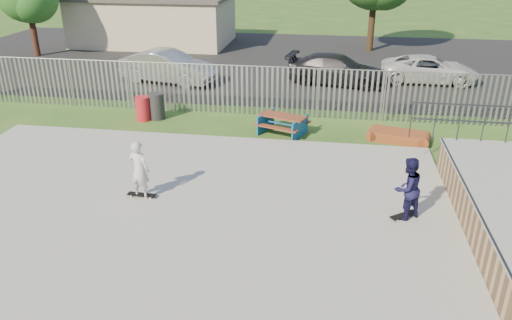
# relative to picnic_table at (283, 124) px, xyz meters

# --- Properties ---
(ground) EXTENTS (120.00, 120.00, 0.00)m
(ground) POSITION_rel_picnic_table_xyz_m (-2.46, -6.99, -0.36)
(ground) COLOR #2F5A1E
(ground) RESTS_ON ground
(concrete_slab) EXTENTS (15.00, 12.00, 0.15)m
(concrete_slab) POSITION_rel_picnic_table_xyz_m (-2.46, -6.99, -0.29)
(concrete_slab) COLOR #A0A09B
(concrete_slab) RESTS_ON ground
(fence) EXTENTS (26.04, 16.02, 2.00)m
(fence) POSITION_rel_picnic_table_xyz_m (-1.46, -2.40, 0.64)
(fence) COLOR gray
(fence) RESTS_ON ground
(picnic_table) EXTENTS (2.06, 1.88, 0.71)m
(picnic_table) POSITION_rel_picnic_table_xyz_m (0.00, 0.00, 0.00)
(picnic_table) COLOR brown
(picnic_table) RESTS_ON ground
(funbox) EXTENTS (1.95, 1.29, 0.36)m
(funbox) POSITION_rel_picnic_table_xyz_m (4.14, -0.10, -0.18)
(funbox) COLOR brown
(funbox) RESTS_ON ground
(trash_bin_red) EXTENTS (0.57, 0.57, 0.95)m
(trash_bin_red) POSITION_rel_picnic_table_xyz_m (-5.59, 0.66, 0.11)
(trash_bin_red) COLOR red
(trash_bin_red) RESTS_ON ground
(trash_bin_grey) EXTENTS (0.62, 0.62, 1.04)m
(trash_bin_grey) POSITION_rel_picnic_table_xyz_m (-5.11, 0.90, 0.16)
(trash_bin_grey) COLOR #27282A
(trash_bin_grey) RESTS_ON ground
(parking_lot) EXTENTS (40.00, 18.00, 0.02)m
(parking_lot) POSITION_rel_picnic_table_xyz_m (-2.46, 12.01, -0.35)
(parking_lot) COLOR black
(parking_lot) RESTS_ON ground
(car_silver) EXTENTS (5.02, 2.65, 1.57)m
(car_silver) POSITION_rel_picnic_table_xyz_m (-6.35, 6.24, 0.44)
(car_silver) COLOR silver
(car_silver) RESTS_ON parking_lot
(car_dark) EXTENTS (5.19, 2.80, 1.43)m
(car_dark) POSITION_rel_picnic_table_xyz_m (1.90, 7.23, 0.37)
(car_dark) COLOR black
(car_dark) RESTS_ON parking_lot
(car_white) EXTENTS (4.73, 2.24, 1.31)m
(car_white) POSITION_rel_picnic_table_xyz_m (6.45, 8.28, 0.31)
(car_white) COLOR silver
(car_white) RESTS_ON parking_lot
(building) EXTENTS (10.40, 6.40, 3.20)m
(building) POSITION_rel_picnic_table_xyz_m (-10.46, 16.01, 1.25)
(building) COLOR beige
(building) RESTS_ON ground
(skateboard_a) EXTENTS (0.76, 0.65, 0.08)m
(skateboard_a) POSITION_rel_picnic_table_xyz_m (3.69, -5.81, -0.17)
(skateboard_a) COLOR black
(skateboard_a) RESTS_ON concrete_slab
(skateboard_b) EXTENTS (0.81, 0.24, 0.08)m
(skateboard_b) POSITION_rel_picnic_table_xyz_m (-3.23, -5.78, -0.17)
(skateboard_b) COLOR black
(skateboard_b) RESTS_ON concrete_slab
(skater_navy) EXTENTS (1.00, 0.97, 1.62)m
(skater_navy) POSITION_rel_picnic_table_xyz_m (3.69, -5.81, 0.60)
(skater_navy) COLOR #131238
(skater_navy) RESTS_ON concrete_slab
(skater_white) EXTENTS (0.66, 0.51, 1.62)m
(skater_white) POSITION_rel_picnic_table_xyz_m (-3.23, -5.78, 0.60)
(skater_white) COLOR silver
(skater_white) RESTS_ON concrete_slab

